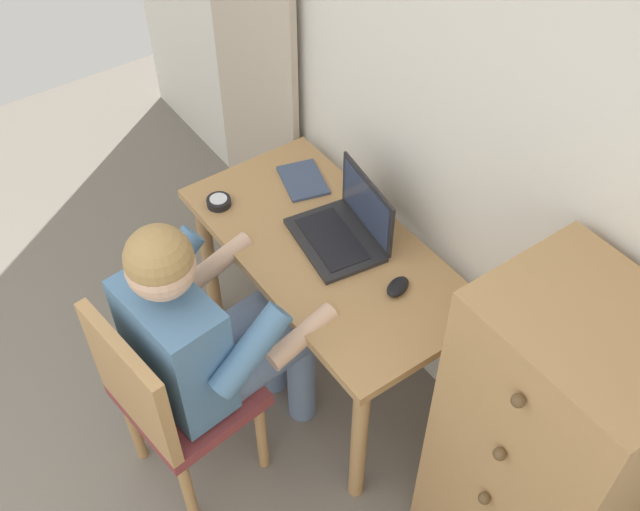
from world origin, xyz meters
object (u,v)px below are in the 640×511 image
desk (327,269)px  computer_mouse (398,287)px  laptop (346,228)px  desk_clock (219,202)px  dresser (543,455)px  person_seated (209,333)px  notebook_pad (303,180)px  chair (169,396)px

desk → computer_mouse: computer_mouse is taller
laptop → desk_clock: 0.50m
dresser → laptop: 0.98m
computer_mouse → desk_clock: bearing=-178.9°
dresser → person_seated: dresser is taller
laptop → notebook_pad: size_ratio=1.78×
desk → dresser: size_ratio=0.92×
desk → laptop: bearing=87.7°
desk → notebook_pad: notebook_pad is taller
notebook_pad → desk: bearing=-4.9°
desk → desk_clock: 0.47m
laptop → notebook_pad: 0.35m
chair → person_seated: bearing=96.2°
notebook_pad → person_seated: bearing=-42.0°
person_seated → laptop: 0.60m
desk → computer_mouse: (0.30, 0.07, 0.13)m
person_seated → desk: bearing=97.2°
laptop → computer_mouse: 0.30m
laptop → computer_mouse: bearing=-0.8°
chair → desk_clock: size_ratio=9.83×
desk → laptop: 0.18m
dresser → computer_mouse: bearing=-179.5°
computer_mouse → notebook_pad: (-0.63, 0.05, -0.01)m
chair → person_seated: 0.26m
computer_mouse → notebook_pad: 0.64m
chair → laptop: 0.82m
person_seated → desk_clock: bearing=146.4°
computer_mouse → desk_clock: 0.76m
desk → laptop: size_ratio=3.04×
chair → person_seated: (-0.02, 0.18, 0.18)m
laptop → chair: bearing=-84.0°
laptop → computer_mouse: laptop is taller
dresser → desk_clock: bearing=-168.5°
person_seated → computer_mouse: size_ratio=12.02×
computer_mouse → desk: bearing=173.8°
computer_mouse → notebook_pad: bearing=155.0°
dresser → computer_mouse: (-0.67, -0.01, 0.12)m
chair → desk_clock: 0.74m
desk_clock → computer_mouse: bearing=21.2°
dresser → chair: 1.18m
laptop → person_seated: bearing=-84.1°
computer_mouse → person_seated: bearing=-131.9°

